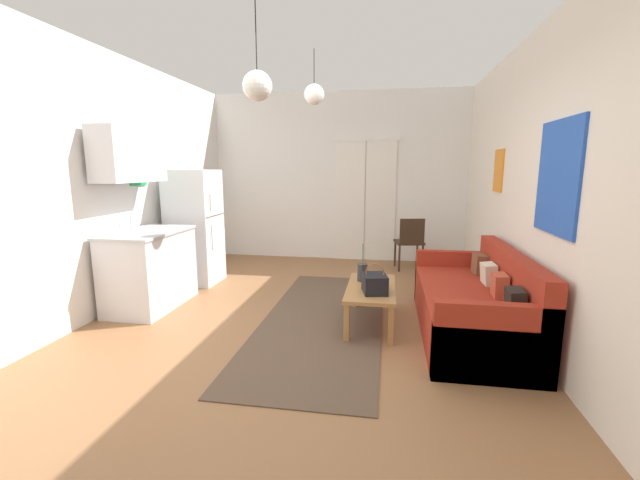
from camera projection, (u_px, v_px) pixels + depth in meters
name	position (u px, v px, depth m)	size (l,w,h in m)	color
ground_plane	(286.00, 352.00, 3.66)	(4.94, 7.96, 0.10)	#8E603D
wall_back	(339.00, 178.00, 7.02)	(4.54, 0.13, 2.86)	white
wall_right	(570.00, 190.00, 3.04)	(0.12, 7.56, 2.86)	silver
wall_left	(52.00, 186.00, 3.76)	(0.12, 7.56, 2.86)	white
area_rug	(323.00, 319.00, 4.31)	(1.24, 3.31, 0.01)	brown
couch	(477.00, 307.00, 3.90)	(0.89, 2.00, 0.82)	maroon
coffee_table	(371.00, 291.00, 4.13)	(0.49, 1.02, 0.40)	#A87542
bamboo_vase	(362.00, 272.00, 4.31)	(0.11, 0.11, 0.41)	#2D2D33
handbag	(375.00, 283.00, 3.91)	(0.27, 0.32, 0.29)	black
refrigerator	(195.00, 227.00, 5.60)	(0.64, 0.61, 1.57)	white
kitchen_counter	(145.00, 243.00, 4.61)	(0.64, 1.09, 2.03)	silver
accent_chair	(410.00, 240.00, 6.32)	(0.48, 0.47, 0.83)	#382619
pendant_lamp_near	(257.00, 86.00, 2.80)	(0.21, 0.21, 0.81)	black
pendant_lamp_far	(314.00, 94.00, 4.43)	(0.22, 0.22, 0.59)	black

